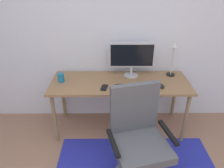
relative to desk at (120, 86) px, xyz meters
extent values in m
cube|color=silver|center=(-0.13, 0.38, 0.65)|extent=(6.00, 0.10, 2.60)
cube|color=olive|center=(0.00, 0.00, 0.05)|extent=(1.70, 0.63, 0.03)
cylinder|color=olive|center=(-0.79, -0.25, -0.31)|extent=(0.04, 0.04, 0.68)
cylinder|color=olive|center=(0.79, -0.25, -0.31)|extent=(0.04, 0.04, 0.68)
cylinder|color=olive|center=(-0.79, 0.25, -0.31)|extent=(0.04, 0.04, 0.68)
cylinder|color=olive|center=(0.79, 0.25, -0.31)|extent=(0.04, 0.04, 0.68)
cylinder|color=#B2B2B7|center=(0.15, 0.17, 0.07)|extent=(0.18, 0.18, 0.01)
cylinder|color=#B2B2B7|center=(0.15, 0.17, 0.13)|extent=(0.04, 0.04, 0.11)
cube|color=#B7B7BC|center=(0.15, 0.17, 0.35)|extent=(0.57, 0.04, 0.32)
cube|color=black|center=(0.15, 0.15, 0.35)|extent=(0.53, 0.00, 0.28)
cube|color=black|center=(0.15, -0.16, 0.07)|extent=(0.43, 0.13, 0.02)
ellipsoid|color=black|center=(0.48, -0.15, 0.08)|extent=(0.06, 0.10, 0.03)
cylinder|color=#196891|center=(-0.72, 0.01, 0.12)|extent=(0.08, 0.08, 0.10)
cube|color=black|center=(-0.19, -0.16, 0.07)|extent=(0.09, 0.15, 0.01)
cylinder|color=black|center=(0.67, 0.19, 0.07)|extent=(0.11, 0.11, 0.01)
cylinder|color=beige|center=(0.67, 0.19, 0.26)|extent=(0.02, 0.02, 0.37)
cone|color=beige|center=(0.67, 0.19, 0.48)|extent=(0.09, 0.09, 0.06)
cylinder|color=slate|center=(0.16, -0.86, -0.40)|extent=(0.06, 0.06, 0.39)
cube|color=#4C4C51|center=(0.16, -0.86, -0.16)|extent=(0.59, 0.59, 0.08)
cube|color=#4C4C51|center=(0.11, -0.65, 0.13)|extent=(0.46, 0.17, 0.50)
cube|color=black|center=(-0.10, -0.93, -0.05)|extent=(0.12, 0.34, 0.03)
cube|color=black|center=(0.42, -0.80, -0.05)|extent=(0.12, 0.34, 0.03)
camera|label=1|loc=(-0.11, -2.30, 1.25)|focal=33.76mm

